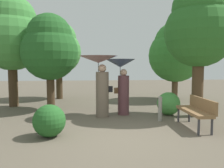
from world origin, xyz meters
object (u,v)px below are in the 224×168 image
object	(u,v)px
tree_near_left	(59,48)
path_marker_post	(160,109)
person_left	(100,74)
tree_far_back	(50,47)
park_bench	(197,110)
tree_mid_left	(11,33)
tree_mid_right	(176,52)
tree_near_right	(200,26)
person_right	(122,76)

from	to	relation	value
tree_near_left	path_marker_post	distance (m)	6.65
person_left	tree_far_back	size ratio (longest dim) A/B	0.56
person_left	tree_far_back	world-z (taller)	tree_far_back
person_left	path_marker_post	size ratio (longest dim) A/B	2.68
tree_far_back	path_marker_post	size ratio (longest dim) A/B	4.83
path_marker_post	tree_far_back	bearing A→B (deg)	150.10
tree_far_back	park_bench	bearing A→B (deg)	-33.66
tree_near_left	tree_far_back	world-z (taller)	tree_near_left
tree_mid_left	tree_mid_right	xyz separation A→B (m)	(7.42, 1.05, -0.65)
tree_near_right	path_marker_post	world-z (taller)	tree_near_right
tree_near_right	tree_mid_right	world-z (taller)	tree_near_right
tree_mid_left	path_marker_post	size ratio (longest dim) A/B	6.05
tree_near_left	tree_mid_right	size ratio (longest dim) A/B	1.03
tree_mid_right	tree_far_back	world-z (taller)	tree_mid_right
tree_mid_left	park_bench	bearing A→B (deg)	-32.59
park_bench	tree_near_right	world-z (taller)	tree_near_right
person_left	tree_near_right	distance (m)	3.66
person_left	tree_far_back	distance (m)	2.46
person_right	tree_mid_left	world-z (taller)	tree_mid_left
park_bench	person_left	bearing A→B (deg)	-121.44
tree_far_back	tree_mid_left	bearing A→B (deg)	150.36
person_left	tree_mid_left	world-z (taller)	tree_mid_left
person_left	tree_mid_right	bearing A→B (deg)	-44.52
tree_mid_right	tree_far_back	size ratio (longest dim) A/B	1.05
person_right	tree_far_back	size ratio (longest dim) A/B	0.53
tree_near_right	tree_far_back	xyz separation A→B (m)	(-5.12, 1.57, -0.62)
person_right	tree_mid_left	bearing A→B (deg)	69.70
park_bench	tree_mid_right	xyz separation A→B (m)	(1.30, 4.96, 1.89)
person_right	path_marker_post	xyz separation A→B (m)	(1.06, -1.04, -0.97)
park_bench	tree_near_right	distance (m)	2.96
tree_near_left	tree_mid_right	distance (m)	5.86
person_right	tree_far_back	xyz separation A→B (m)	(-2.60, 1.07, 1.06)
tree_mid_left	tree_far_back	xyz separation A→B (m)	(1.69, -0.96, -0.63)
park_bench	tree_near_right	bearing A→B (deg)	154.38
person_left	person_right	bearing A→B (deg)	-67.66
park_bench	tree_mid_left	xyz separation A→B (m)	(-6.12, 3.91, 2.53)
tree_near_left	tree_mid_right	xyz separation A→B (m)	(5.78, -0.94, -0.20)
person_left	park_bench	size ratio (longest dim) A/B	1.35
tree_near_left	tree_mid_right	world-z (taller)	tree_near_left
tree_near_right	tree_mid_right	size ratio (longest dim) A/B	1.17
tree_near_right	person_right	bearing A→B (deg)	168.66
tree_mid_left	person_right	bearing A→B (deg)	-25.30
park_bench	tree_near_left	world-z (taller)	tree_near_left
tree_near_left	path_marker_post	xyz separation A→B (m)	(3.71, -5.05, -2.22)
park_bench	path_marker_post	bearing A→B (deg)	-136.66
person_right	tree_near_right	xyz separation A→B (m)	(2.52, -0.51, 1.68)
person_left	path_marker_post	xyz separation A→B (m)	(1.82, -0.80, -1.06)
tree_mid_left	tree_mid_right	bearing A→B (deg)	8.04
person_left	tree_near_right	xyz separation A→B (m)	(3.28, -0.27, 1.60)
tree_far_back	path_marker_post	bearing A→B (deg)	-29.90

